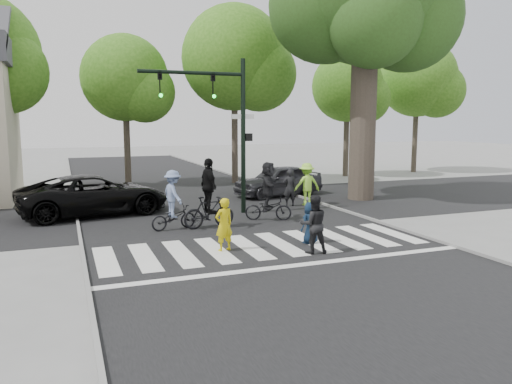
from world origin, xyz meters
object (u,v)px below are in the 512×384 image
Objects in this scene: pedestrian_child at (310,223)px; car_grey at (278,180)px; cyclist_mid at (209,200)px; pedestrian_adult at (314,224)px; car_suv at (95,195)px; cyclist_left at (173,204)px; pedestrian_woman at (224,225)px; traffic_signal at (222,114)px; cyclist_right at (268,194)px.

pedestrian_child is 0.28× the size of car_grey.
cyclist_mid is (-2.21, 3.19, 0.36)m from pedestrian_child.
pedestrian_adult reaches higher than car_suv.
pedestrian_child is at bearing -100.76° from pedestrian_adult.
cyclist_left reaches higher than pedestrian_adult.
car_suv is at bearing -81.47° from pedestrian_woman.
traffic_signal is 2.51× the size of cyclist_mid.
car_grey is (5.15, 5.88, -0.23)m from cyclist_mid.
pedestrian_adult is at bearing -28.74° from car_grey.
cyclist_mid reaches higher than pedestrian_woman.
traffic_signal is 6.43m from pedestrian_child.
cyclist_right reaches higher than cyclist_left.
car_suv is (-5.28, 8.12, -0.03)m from pedestrian_adult.
cyclist_left is 0.45× the size of car_grey.
cyclist_mid is at bearing -168.28° from cyclist_right.
pedestrian_adult is (2.23, -1.14, 0.06)m from pedestrian_woman.
pedestrian_woman is 7.62m from car_suv.
cyclist_right is (3.58, 0.30, 0.09)m from cyclist_left.
cyclist_left reaches higher than pedestrian_child.
traffic_signal is 4.79× the size of pedestrian_child.
traffic_signal reaches higher than cyclist_right.
traffic_signal is 3.62m from cyclist_right.
cyclist_right is (1.19, -1.76, -2.94)m from traffic_signal.
pedestrian_child is 0.77× the size of pedestrian_adult.
cyclist_right is 0.49× the size of car_grey.
car_suv is at bearing 149.93° from cyclist_right.
pedestrian_woman is 0.75× the size of cyclist_left.
pedestrian_child is 1.12m from pedestrian_adult.
pedestrian_adult is 4.58m from cyclist_mid.
cyclist_left is 8.52m from car_grey.
traffic_signal reaches higher than cyclist_left.
car_suv is (-4.70, 1.65, -3.11)m from traffic_signal.
cyclist_right is at bearing -130.80° from car_suv.
cyclist_left is 3.59m from cyclist_right.
traffic_signal is 5.87m from car_suv.
cyclist_mid is 0.42× the size of car_suv.
pedestrian_adult is at bearing -67.01° from cyclist_mid.
cyclist_mid is at bearing -148.92° from car_suv.
pedestrian_adult reaches higher than pedestrian_woman.
pedestrian_adult is 5.32m from cyclist_left.
traffic_signal is at bearing -57.75° from car_grey.
pedestrian_woman is at bearing -107.15° from traffic_signal.
pedestrian_woman is 0.70× the size of cyclist_right.
traffic_signal is 1.35× the size of car_grey.
pedestrian_child is 4.80m from cyclist_left.
traffic_signal is at bearing -73.09° from pedestrian_adult.
cyclist_right is 0.38× the size of car_suv.
cyclist_left is (-2.97, 4.41, 0.05)m from pedestrian_adult.
pedestrian_adult is 9.69m from car_suv.
pedestrian_adult is 0.76× the size of cyclist_right.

